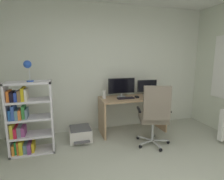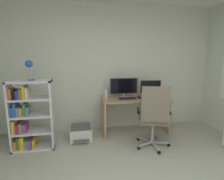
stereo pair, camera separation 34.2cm
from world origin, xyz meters
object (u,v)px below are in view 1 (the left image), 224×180
object	(u,v)px
printer	(80,134)
keyboard	(126,98)
desktop_speaker	(104,94)
desk_lamp	(28,66)
monitor_main	(122,86)
desk	(132,107)
bookshelf	(26,120)
computer_mouse	(137,97)
monitor_secondary	(147,87)
office_chair	(155,113)

from	to	relation	value
printer	keyboard	bearing A→B (deg)	2.78
desktop_speaker	desk_lamp	world-z (taller)	desk_lamp
keyboard	desk_lamp	world-z (taller)	desk_lamp
monitor_main	printer	world-z (taller)	monitor_main
desk	bookshelf	bearing A→B (deg)	-170.54
desktop_speaker	desk_lamp	size ratio (longest dim) A/B	0.51
printer	bookshelf	bearing A→B (deg)	-166.07
keyboard	desk_lamp	xyz separation A→B (m)	(-1.75, -0.27, 0.69)
keyboard	computer_mouse	size ratio (longest dim) A/B	3.40
desk	monitor_main	distance (m)	0.49
monitor_secondary	desk_lamp	size ratio (longest dim) A/B	1.30
monitor_secondary	keyboard	bearing A→B (deg)	-162.88
monitor_secondary	printer	bearing A→B (deg)	-171.75
computer_mouse	desktop_speaker	size ratio (longest dim) A/B	0.59
monitor_secondary	desktop_speaker	size ratio (longest dim) A/B	2.56
desk	office_chair	xyz separation A→B (m)	(0.10, -0.75, 0.08)
desktop_speaker	printer	bearing A→B (deg)	-161.97
computer_mouse	desk_lamp	xyz separation A→B (m)	(-2.00, -0.27, 0.69)
monitor_secondary	desktop_speaker	xyz separation A→B (m)	(-0.98, -0.05, -0.11)
desk	computer_mouse	bearing A→B (deg)	-42.32
desktop_speaker	monitor_main	bearing A→B (deg)	6.96
desktop_speaker	printer	world-z (taller)	desktop_speaker
keyboard	bookshelf	xyz separation A→B (m)	(-1.84, -0.27, -0.18)
desk	monitor_secondary	world-z (taller)	monitor_secondary
bookshelf	desktop_speaker	bearing A→B (deg)	15.47
monitor_main	monitor_secondary	bearing A→B (deg)	0.01
monitor_secondary	office_chair	distance (m)	0.95
keyboard	computer_mouse	distance (m)	0.25
office_chair	desk_lamp	distance (m)	2.24
desk	bookshelf	world-z (taller)	bookshelf
desk	desk_lamp	world-z (taller)	desk_lamp
computer_mouse	printer	bearing A→B (deg)	-178.36
office_chair	desk_lamp	world-z (taller)	desk_lamp
computer_mouse	office_chair	distance (m)	0.70
keyboard	printer	distance (m)	1.14
computer_mouse	keyboard	bearing A→B (deg)	-179.37
keyboard	computer_mouse	xyz separation A→B (m)	(0.25, 0.01, 0.01)
bookshelf	monitor_secondary	bearing A→B (deg)	10.40
monitor_secondary	office_chair	size ratio (longest dim) A/B	0.38
printer	monitor_main	bearing A→B (deg)	13.44
bookshelf	desk_lamp	bearing A→B (deg)	0.19
computer_mouse	printer	xyz separation A→B (m)	(-1.20, -0.05, -0.64)
monitor_secondary	bookshelf	bearing A→B (deg)	-169.60
desk	monitor_secondary	bearing A→B (deg)	15.31
keyboard	desk_lamp	size ratio (longest dim) A/B	1.01
keyboard	monitor_secondary	bearing A→B (deg)	16.81
keyboard	bookshelf	world-z (taller)	bookshelf
computer_mouse	monitor_secondary	bearing A→B (deg)	27.22
desktop_speaker	keyboard	bearing A→B (deg)	-16.51
monitor_main	bookshelf	xyz separation A→B (m)	(-1.81, -0.44, -0.40)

